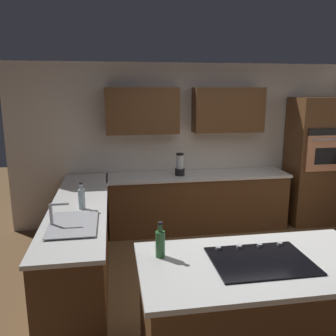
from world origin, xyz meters
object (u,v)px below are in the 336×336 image
at_px(blender, 180,166).
at_px(sink_unit, 72,223).
at_px(oil_bottle, 160,243).
at_px(dish_soap_bottle, 82,198).
at_px(cooktop, 260,260).
at_px(wall_oven, 314,161).

bearing_deg(blender, sink_unit, 52.01).
xyz_separation_m(blender, oil_bottle, (0.67, 2.62, -0.03)).
xyz_separation_m(blender, dish_soap_bottle, (1.37, 1.35, -0.03)).
height_order(sink_unit, oil_bottle, oil_bottle).
height_order(cooktop, oil_bottle, oil_bottle).
distance_m(wall_oven, oil_bottle, 3.94).
bearing_deg(sink_unit, dish_soap_bottle, -96.95).
xyz_separation_m(dish_soap_bottle, oil_bottle, (-0.70, 1.27, -0.01)).
bearing_deg(wall_oven, dish_soap_bottle, 20.78).
height_order(sink_unit, blender, blender).
bearing_deg(oil_bottle, wall_oven, -137.87).
relative_size(sink_unit, cooktop, 0.92).
height_order(wall_oven, cooktop, wall_oven).
bearing_deg(cooktop, blender, -88.27).
distance_m(sink_unit, oil_bottle, 1.10).
height_order(sink_unit, dish_soap_bottle, dish_soap_bottle).
relative_size(wall_oven, blender, 5.99).
relative_size(blender, oil_bottle, 1.19).
relative_size(cooktop, oil_bottle, 2.62).
distance_m(cooktop, dish_soap_bottle, 2.07).
bearing_deg(wall_oven, cooktop, 52.69).
xyz_separation_m(cooktop, oil_bottle, (0.76, -0.20, 0.11)).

